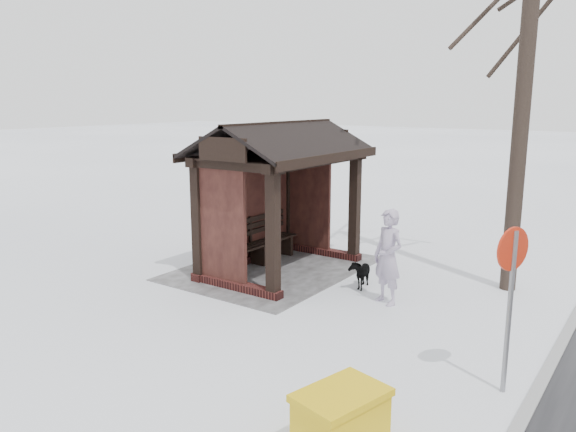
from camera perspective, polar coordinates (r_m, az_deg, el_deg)
The scene contains 8 objects.
ground at distance 11.84m, azimuth -0.68°, elevation -5.52°, with size 120.00×120.00×0.00m, color white.
kerb at distance 9.89m, azimuth 26.65°, elevation -10.32°, with size 120.00×0.15×0.06m, color gray.
trampled_patch at distance 11.95m, azimuth -1.46°, elevation -5.32°, with size 4.20×3.20×0.02m, color gray.
bus_shelter at distance 11.48m, azimuth -1.35°, elevation 4.99°, with size 3.60×2.40×3.09m.
pedestrian at distance 9.90m, azimuth 10.13°, elevation -4.11°, with size 0.61×0.40×1.68m, color #AE9FBB.
dog at distance 10.81m, azimuth 7.33°, elevation -5.73°, with size 0.31×0.68×0.57m, color black.
grit_bin at distance 5.98m, azimuth 5.39°, elevation -20.21°, with size 1.03×0.83×0.70m.
road_sign at distance 7.13m, azimuth 21.72°, elevation -5.39°, with size 0.50×0.24×2.07m.
Camera 1 is at (9.18, 6.60, 3.52)m, focal length 35.00 mm.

